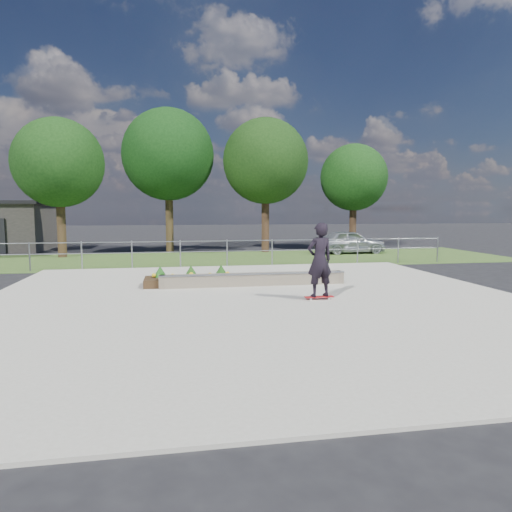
{
  "coord_description": "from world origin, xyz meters",
  "views": [
    {
      "loc": [
        -2.24,
        -12.08,
        2.54
      ],
      "look_at": [
        0.2,
        1.5,
        1.1
      ],
      "focal_mm": 32.0,
      "sensor_mm": 36.0,
      "label": 1
    }
  ],
  "objects_px": {
    "grind_ledge": "(254,279)",
    "skateboarder": "(320,260)",
    "planter_bed": "(191,279)",
    "parked_car": "(350,242)"
  },
  "relations": [
    {
      "from": "skateboarder",
      "to": "parked_car",
      "type": "height_order",
      "value": "skateboarder"
    },
    {
      "from": "planter_bed",
      "to": "parked_car",
      "type": "distance_m",
      "value": 13.27
    },
    {
      "from": "skateboarder",
      "to": "parked_car",
      "type": "distance_m",
      "value": 13.91
    },
    {
      "from": "grind_ledge",
      "to": "parked_car",
      "type": "xyz_separation_m",
      "value": [
        7.29,
        10.03,
        0.4
      ]
    },
    {
      "from": "skateboarder",
      "to": "parked_car",
      "type": "bearing_deg",
      "value": 64.82
    },
    {
      "from": "grind_ledge",
      "to": "skateboarder",
      "type": "distance_m",
      "value": 3.03
    },
    {
      "from": "planter_bed",
      "to": "skateboarder",
      "type": "xyz_separation_m",
      "value": [
        3.35,
        -3.1,
        0.9
      ]
    },
    {
      "from": "grind_ledge",
      "to": "parked_car",
      "type": "distance_m",
      "value": 12.41
    },
    {
      "from": "grind_ledge",
      "to": "planter_bed",
      "type": "bearing_deg",
      "value": 164.54
    },
    {
      "from": "grind_ledge",
      "to": "parked_car",
      "type": "relative_size",
      "value": 1.53
    }
  ]
}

